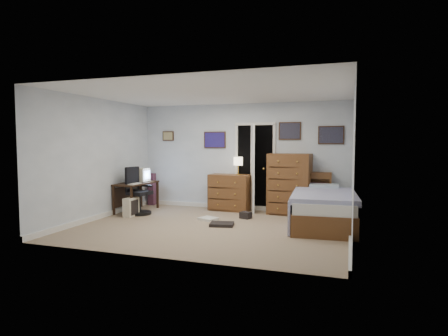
# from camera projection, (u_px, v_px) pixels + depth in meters

# --- Properties ---
(floor) EXTENTS (5.00, 4.00, 0.02)m
(floor) POSITION_uv_depth(u_px,v_px,m) (211.00, 228.00, 7.05)
(floor) COLOR tan
(floor) RESTS_ON ground
(computer_desk) EXTENTS (0.57, 1.18, 0.67)m
(computer_desk) POSITION_uv_depth(u_px,v_px,m) (134.00, 189.00, 8.64)
(computer_desk) COLOR black
(computer_desk) RESTS_ON floor
(crt_monitor) EXTENTS (0.36, 0.33, 0.32)m
(crt_monitor) POSITION_uv_depth(u_px,v_px,m) (141.00, 175.00, 8.73)
(crt_monitor) COLOR beige
(crt_monitor) RESTS_ON computer_desk
(keyboard) EXTENTS (0.14, 0.36, 0.02)m
(keyboard) POSITION_uv_depth(u_px,v_px,m) (135.00, 184.00, 8.22)
(keyboard) COLOR beige
(keyboard) RESTS_ON computer_desk
(pc_tower) EXTENTS (0.19, 0.38, 0.40)m
(pc_tower) POSITION_uv_depth(u_px,v_px,m) (131.00, 207.00, 8.05)
(pc_tower) COLOR beige
(pc_tower) RESTS_ON floor
(office_chair) EXTENTS (0.60, 0.60, 1.05)m
(office_chair) POSITION_uv_depth(u_px,v_px,m) (138.00, 196.00, 8.29)
(office_chair) COLOR black
(office_chair) RESTS_ON floor
(media_stack) EXTENTS (0.17, 0.17, 0.80)m
(media_stack) POSITION_uv_depth(u_px,v_px,m) (152.00, 189.00, 9.52)
(media_stack) COLOR maroon
(media_stack) RESTS_ON floor
(low_dresser) EXTENTS (0.98, 0.53, 0.84)m
(low_dresser) POSITION_uv_depth(u_px,v_px,m) (230.00, 192.00, 8.76)
(low_dresser) COLOR brown
(low_dresser) RESTS_ON floor
(table_lamp) EXTENTS (0.22, 0.22, 0.41)m
(table_lamp) POSITION_uv_depth(u_px,v_px,m) (238.00, 162.00, 8.65)
(table_lamp) COLOR gold
(table_lamp) RESTS_ON low_dresser
(doorway) EXTENTS (0.96, 1.12, 2.05)m
(doorway) POSITION_uv_depth(u_px,v_px,m) (258.00, 167.00, 9.02)
(doorway) COLOR black
(doorway) RESTS_ON floor
(tall_dresser) EXTENTS (0.95, 0.60, 1.34)m
(tall_dresser) POSITION_uv_depth(u_px,v_px,m) (290.00, 184.00, 8.28)
(tall_dresser) COLOR brown
(tall_dresser) RESTS_ON floor
(headboard_bookcase) EXTENTS (1.06, 0.32, 0.94)m
(headboard_bookcase) POSITION_uv_depth(u_px,v_px,m) (307.00, 192.00, 8.28)
(headboard_bookcase) COLOR brown
(headboard_bookcase) RESTS_ON floor
(bed) EXTENTS (1.30, 2.24, 0.71)m
(bed) POSITION_uv_depth(u_px,v_px,m) (323.00, 208.00, 7.14)
(bed) COLOR brown
(bed) RESTS_ON floor
(wall_posters) EXTENTS (4.38, 0.04, 0.60)m
(wall_posters) POSITION_uv_depth(u_px,v_px,m) (264.00, 136.00, 8.62)
(wall_posters) COLOR #331E11
(wall_posters) RESTS_ON floor
(floor_clutter) EXTENTS (1.04, 1.14, 0.14)m
(floor_clutter) POSITION_uv_depth(u_px,v_px,m) (225.00, 220.00, 7.48)
(floor_clutter) COLOR black
(floor_clutter) RESTS_ON floor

